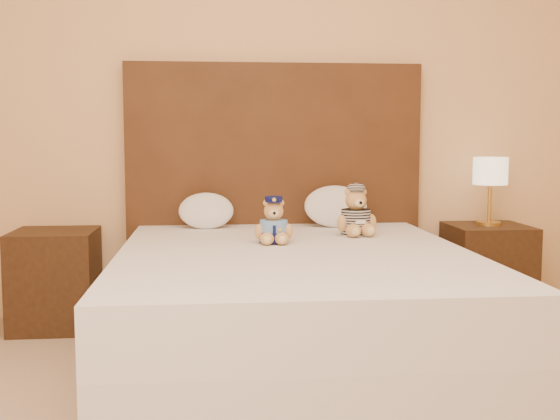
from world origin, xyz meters
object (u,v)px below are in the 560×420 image
Objects in this scene: nightstand_left at (55,279)px; nightstand_right at (487,271)px; lamp at (490,175)px; teddy_prisoner at (356,211)px; bed at (294,309)px; pillow_right at (336,204)px; pillow_left at (206,209)px; teddy_police at (274,220)px.

nightstand_left is 2.50m from nightstand_right.
nightstand_right is (2.50, 0.00, 0.00)m from nightstand_left.
lamp is 0.95m from teddy_prisoner.
bed is at bearing -32.62° from nightstand_left.
pillow_right reaches higher than nightstand_left.
nightstand_right is 1.38× the size of lamp.
teddy_prisoner is (0.38, 0.46, 0.40)m from bed.
bed is at bearing -147.38° from nightstand_right.
teddy_prisoner is 0.82× the size of pillow_left.
pillow_left is 0.85× the size of pillow_right.
teddy_police is at bearing -156.66° from lamp.
nightstand_left is 1.50× the size of pillow_right.
nightstand_right is 2.42× the size of teddy_police.
teddy_prisoner is (0.46, 0.23, 0.01)m from teddy_police.
lamp is 1.56× the size of teddy_prisoner.
teddy_prisoner reaches higher than nightstand_right.
bed is 0.72m from teddy_prisoner.
pillow_right reaches higher than bed.
bed is 0.46m from teddy_police.
lamp reaches higher than teddy_prisoner.
pillow_right reaches higher than teddy_police.
lamp reaches higher than nightstand_left.
pillow_right is at bearing 178.11° from lamp.
nightstand_left is at bearing -177.96° from pillow_left.
nightstand_left is at bearing 158.92° from teddy_prisoner.
nightstand_left is 1.00× the size of nightstand_right.
teddy_prisoner reaches higher than bed.
nightstand_right is 1.70m from pillow_left.
bed is 3.64× the size of nightstand_left.
pillow_right is (1.59, 0.03, 0.40)m from nightstand_left.
lamp is 1.45m from teddy_police.
lamp reaches higher than pillow_left.
lamp is (2.50, 0.00, 0.57)m from nightstand_left.
teddy_prisoner is at bearing -158.56° from nightstand_right.
bed is at bearing -69.62° from teddy_police.
bed is 6.42× the size of pillow_left.
pillow_left is at bearing 178.96° from nightstand_right.
nightstand_right is 1.02m from teddy_prisoner.
teddy_prisoner is at bearing 50.29° from bed.
lamp is at bearing 12.18° from teddy_prisoner.
pillow_right is (-0.04, 0.37, 0.00)m from teddy_prisoner.
teddy_police is 0.62× the size of pillow_right.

